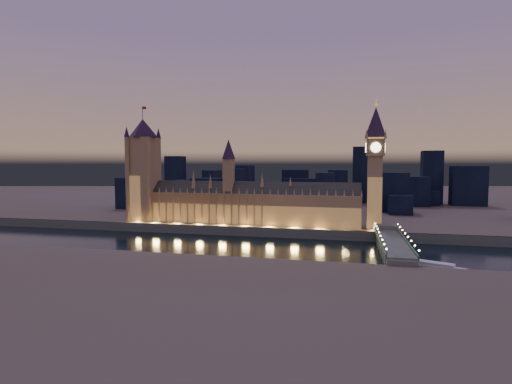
% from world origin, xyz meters
% --- Properties ---
extents(ground_plane, '(2000.00, 2000.00, 0.00)m').
position_xyz_m(ground_plane, '(0.00, 0.00, 0.00)').
color(ground_plane, black).
rests_on(ground_plane, ground).
extents(north_bank, '(2000.00, 960.00, 8.00)m').
position_xyz_m(north_bank, '(0.00, 520.00, 4.00)').
color(north_bank, brown).
rests_on(north_bank, ground).
extents(embankment_wall, '(2000.00, 2.50, 8.00)m').
position_xyz_m(embankment_wall, '(0.00, 41.00, 4.00)').
color(embankment_wall, '#485544').
rests_on(embankment_wall, ground).
extents(palace_of_westminster, '(202.00, 27.13, 78.00)m').
position_xyz_m(palace_of_westminster, '(-3.77, 61.74, 26.37)').
color(palace_of_westminster, '#9E8456').
rests_on(palace_of_westminster, north_bank).
extents(victoria_tower, '(31.68, 31.68, 111.03)m').
position_xyz_m(victoria_tower, '(-110.00, 61.92, 62.87)').
color(victoria_tower, '#9E8456').
rests_on(victoria_tower, north_bank).
extents(elizabeth_tower, '(18.00, 18.00, 110.07)m').
position_xyz_m(elizabeth_tower, '(108.00, 61.92, 69.40)').
color(elizabeth_tower, '#9E8456').
rests_on(elizabeth_tower, north_bank).
extents(westminster_bridge, '(18.39, 113.00, 15.90)m').
position_xyz_m(westminster_bridge, '(116.54, -3.45, 5.99)').
color(westminster_bridge, '#485544').
rests_on(westminster_bridge, ground).
extents(river_boat, '(44.99, 27.33, 4.50)m').
position_xyz_m(river_boat, '(136.54, -40.66, 1.56)').
color(river_boat, '#485544').
rests_on(river_boat, ground).
extents(city_backdrop, '(472.69, 215.63, 79.81)m').
position_xyz_m(city_backdrop, '(35.37, 247.19, 30.65)').
color(city_backdrop, black).
rests_on(city_backdrop, north_bank).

